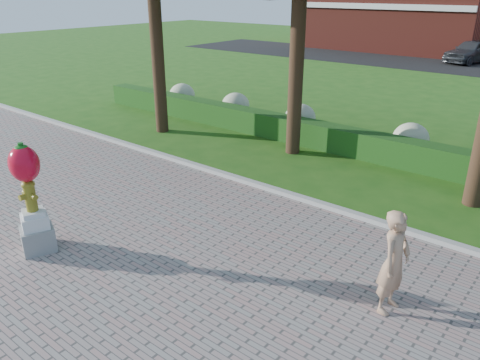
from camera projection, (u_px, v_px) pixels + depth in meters
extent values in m
plane|color=#245816|center=(213.00, 248.00, 9.46)|extent=(100.00, 100.00, 0.00)
cube|color=#ADADA5|center=(294.00, 197.00, 11.58)|extent=(40.00, 0.18, 0.15)
cube|color=#1A4914|center=(366.00, 145.00, 14.33)|extent=(24.00, 0.70, 0.80)
ellipsoid|color=#AFBC90|center=(182.00, 95.00, 20.22)|extent=(1.10, 1.10, 0.99)
ellipsoid|color=#AFBC90|center=(236.00, 105.00, 18.48)|extent=(1.10, 1.10, 0.99)
ellipsoid|color=#AFBC90|center=(300.00, 118.00, 16.74)|extent=(1.10, 1.10, 0.99)
ellipsoid|color=#AFBC90|center=(411.00, 139.00, 14.41)|extent=(1.10, 1.10, 0.99)
cube|color=maroon|center=(399.00, 5.00, 38.35)|extent=(14.00, 8.00, 7.00)
cylinder|color=black|center=(156.00, 35.00, 15.83)|extent=(0.44, 0.44, 6.72)
cylinder|color=black|center=(297.00, 53.00, 13.75)|extent=(0.44, 0.44, 6.16)
cube|color=gray|center=(38.00, 238.00, 9.26)|extent=(0.78, 0.78, 0.49)
cube|color=silver|center=(35.00, 221.00, 9.11)|extent=(0.63, 0.63, 0.27)
cube|color=silver|center=(33.00, 213.00, 9.04)|extent=(0.51, 0.51, 0.10)
cylinder|color=olive|center=(30.00, 198.00, 8.92)|extent=(0.21, 0.21, 0.54)
ellipsoid|color=olive|center=(28.00, 184.00, 8.82)|extent=(0.25, 0.25, 0.18)
cylinder|color=olive|center=(26.00, 193.00, 8.99)|extent=(0.12, 0.11, 0.11)
cylinder|color=olive|center=(34.00, 197.00, 8.81)|extent=(0.12, 0.11, 0.11)
cylinder|color=olive|center=(23.00, 197.00, 8.79)|extent=(0.12, 0.12, 0.12)
cylinder|color=olive|center=(27.00, 181.00, 8.79)|extent=(0.08, 0.08, 0.05)
ellipsoid|color=red|center=(24.00, 164.00, 8.66)|extent=(0.61, 0.55, 0.71)
ellipsoid|color=red|center=(20.00, 163.00, 8.77)|extent=(0.30, 0.30, 0.45)
ellipsoid|color=red|center=(29.00, 167.00, 8.56)|extent=(0.30, 0.30, 0.45)
cylinder|color=#155E16|center=(21.00, 146.00, 8.52)|extent=(0.10, 0.10, 0.12)
ellipsoid|color=#155E16|center=(21.00, 147.00, 8.53)|extent=(0.23, 0.23, 0.08)
imported|color=tan|center=(394.00, 262.00, 7.29)|extent=(0.46, 0.66, 1.75)
imported|color=#393B3F|center=(472.00, 51.00, 31.98)|extent=(3.11, 4.92, 1.56)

